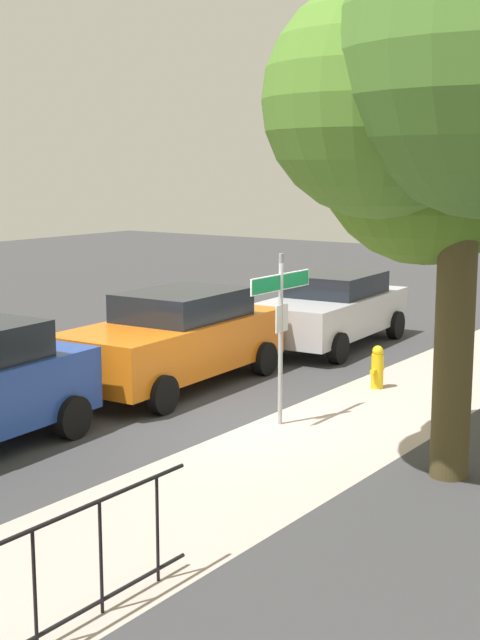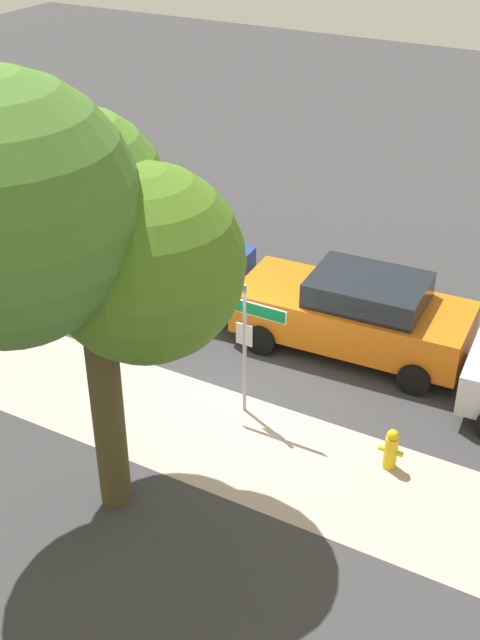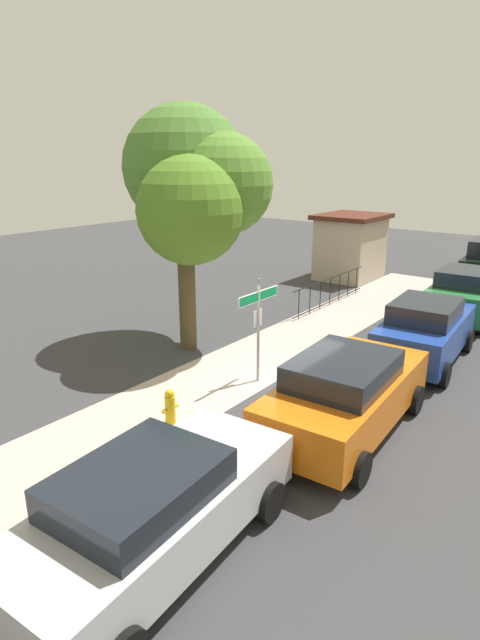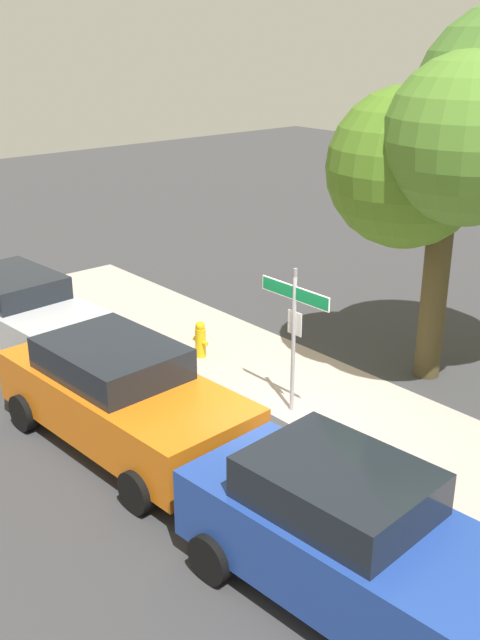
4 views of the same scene
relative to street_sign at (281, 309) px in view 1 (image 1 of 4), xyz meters
name	(u,v)px [view 1 (image 1 of 4)]	position (x,y,z in m)	size (l,w,h in m)	color
ground_plane	(248,424)	(0.28, -0.40, -1.80)	(60.00, 60.00, 0.00)	#38383A
sidewalk_strip	(242,477)	(2.28, 0.90, -1.80)	(24.00, 2.60, 0.00)	#B3A197
street_sign	(281,309)	(0.00, 0.00, 0.00)	(1.58, 0.07, 2.64)	#9EA0A5
shade_tree	(450,96)	(1.17, 3.04, 2.92)	(4.41, 4.56, 6.90)	#483E22
car_silver	(332,309)	(-5.77, -2.38, -0.98)	(4.66, 2.30, 1.59)	#B9BAC0
car_orange	(175,338)	(-0.97, -2.88, -0.93)	(4.78, 2.32, 1.71)	orange
fire_hydrant	(377,367)	(-2.89, 0.20, -1.42)	(0.42, 0.22, 0.78)	yellow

